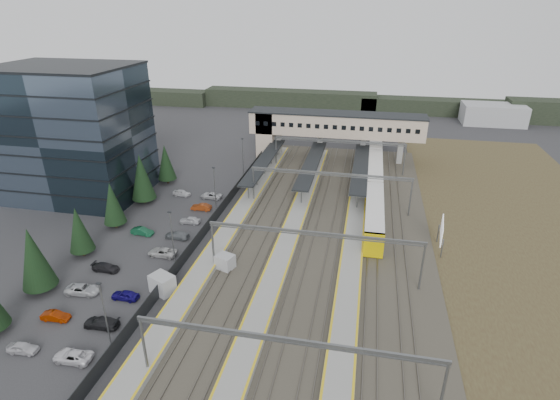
% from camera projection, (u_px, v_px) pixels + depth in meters
% --- Properties ---
extents(ground, '(220.00, 220.00, 0.00)m').
position_uv_depth(ground, '(244.00, 240.00, 68.85)').
color(ground, '#2B2B2D').
rests_on(ground, ground).
extents(office_building, '(24.30, 18.30, 24.30)m').
position_uv_depth(office_building, '(73.00, 132.00, 81.09)').
color(office_building, '#3B4859').
rests_on(office_building, ground).
extents(conifer_row, '(4.42, 49.82, 9.50)m').
position_uv_depth(conifer_row, '(99.00, 211.00, 67.43)').
color(conifer_row, black).
rests_on(conifer_row, ground).
extents(car_park, '(10.46, 44.47, 1.23)m').
position_uv_depth(car_park, '(142.00, 257.00, 63.24)').
color(car_park, '#BAB9BF').
rests_on(car_park, ground).
extents(lampposts, '(0.50, 53.25, 8.07)m').
position_uv_depth(lampposts, '(196.00, 208.00, 69.64)').
color(lampposts, slate).
rests_on(lampposts, ground).
extents(fence, '(0.08, 90.00, 2.00)m').
position_uv_depth(fence, '(215.00, 217.00, 74.09)').
color(fence, '#26282B').
rests_on(fence, ground).
extents(relay_cabin_near, '(3.62, 3.24, 2.48)m').
position_uv_depth(relay_cabin_near, '(162.00, 284.00, 56.11)').
color(relay_cabin_near, '#9A9C9F').
rests_on(relay_cabin_near, ground).
extents(relay_cabin_far, '(2.92, 2.68, 2.19)m').
position_uv_depth(relay_cabin_far, '(225.00, 262.00, 61.08)').
color(relay_cabin_far, '#9A9C9F').
rests_on(relay_cabin_far, ground).
extents(rail_corridor, '(34.00, 90.00, 0.92)m').
position_uv_depth(rail_corridor, '(307.00, 230.00, 71.48)').
color(rail_corridor, '#3D3A2E').
rests_on(rail_corridor, ground).
extents(canopies, '(23.10, 30.00, 3.28)m').
position_uv_depth(canopies, '(312.00, 163.00, 90.03)').
color(canopies, black).
rests_on(canopies, ground).
extents(footbridge, '(40.40, 6.40, 11.20)m').
position_uv_depth(footbridge, '(324.00, 126.00, 101.61)').
color(footbridge, tan).
rests_on(footbridge, ground).
extents(gantries, '(28.40, 62.28, 7.17)m').
position_uv_depth(gantries, '(323.00, 205.00, 66.85)').
color(gantries, slate).
rests_on(gantries, ground).
extents(train, '(2.96, 61.85, 3.73)m').
position_uv_depth(train, '(375.00, 172.00, 90.30)').
color(train, silver).
rests_on(train, ground).
extents(billboard, '(0.91, 5.65, 4.77)m').
position_uv_depth(billboard, '(442.00, 231.00, 64.97)').
color(billboard, slate).
rests_on(billboard, ground).
extents(scrub_east, '(34.00, 120.00, 0.06)m').
position_uv_depth(scrub_east, '(543.00, 254.00, 65.07)').
color(scrub_east, '#42331F').
rests_on(scrub_east, ground).
extents(treeline_far, '(170.00, 19.00, 7.00)m').
position_uv_depth(treeline_far, '(388.00, 105.00, 145.56)').
color(treeline_far, black).
rests_on(treeline_far, ground).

